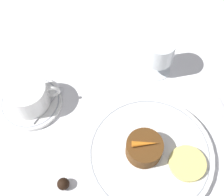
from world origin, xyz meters
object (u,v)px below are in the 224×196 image
Objects in this scene: dinner_plate at (150,154)px; dessert_cake at (144,148)px; coffee_cup at (27,95)px; wine_glass at (159,53)px.

dessert_cake is at bearing 161.98° from dinner_plate.
coffee_cup reaches higher than dessert_cake.
coffee_cup is 1.60× the size of dessert_cake.
wine_glass is 1.34× the size of dessert_cake.
dinner_plate is at bearing -105.67° from wine_glass.
dinner_plate is 3.57× the size of dessert_cake.
wine_glass is at bearing 74.33° from dinner_plate.
wine_glass reaches higher than dinner_plate.
wine_glass is (0.30, 0.06, 0.02)m from coffee_cup.
dessert_cake reaches higher than dinner_plate.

